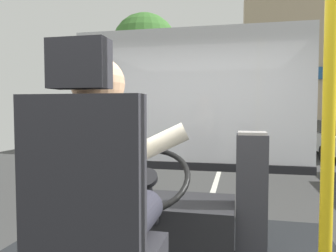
{
  "coord_description": "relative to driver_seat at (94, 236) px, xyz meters",
  "views": [
    {
      "loc": [
        0.51,
        -1.72,
        1.78
      ],
      "look_at": [
        -0.12,
        1.2,
        1.61
      ],
      "focal_mm": 34.64,
      "sensor_mm": 36.0,
      "label": 1
    }
  ],
  "objects": [
    {
      "name": "shop_building",
      "position": [
        5.62,
        19.18,
        3.11
      ],
      "size": [
        9.59,
        5.77,
        8.74
      ],
      "color": "tan",
      "rests_on": "ground"
    },
    {
      "name": "windshield_panel",
      "position": [
        0.06,
        2.14,
        0.45
      ],
      "size": [
        2.5,
        0.08,
        1.48
      ],
      "color": "silver"
    },
    {
      "name": "street_tree",
      "position": [
        -3.26,
        11.85,
        3.05
      ],
      "size": [
        2.69,
        2.69,
        5.69
      ],
      "color": "#4C3828",
      "rests_on": "ground"
    },
    {
      "name": "bus_driver",
      "position": [
        -0.0,
        0.11,
        0.21
      ],
      "size": [
        0.7,
        0.54,
        0.82
      ],
      "color": "#282833",
      "rests_on": "driver_seat"
    },
    {
      "name": "driver_seat",
      "position": [
        0.0,
        0.0,
        0.0
      ],
      "size": [
        0.48,
        0.48,
        1.37
      ],
      "color": "black",
      "rests_on": "bus_floor"
    },
    {
      "name": "handrail_pole",
      "position": [
        0.87,
        0.01,
        0.53
      ],
      "size": [
        0.04,
        0.04,
        2.25
      ],
      "color": "gold",
      "rests_on": "bus_floor"
    },
    {
      "name": "steering_console",
      "position": [
        -0.0,
        1.21,
        -0.37
      ],
      "size": [
        1.1,
        1.04,
        0.85
      ],
      "color": "black",
      "rests_on": "bus_floor"
    },
    {
      "name": "ground",
      "position": [
        0.06,
        9.32,
        -1.28
      ],
      "size": [
        18.0,
        44.0,
        0.06
      ],
      "color": "#3A3A3A"
    },
    {
      "name": "fare_box",
      "position": [
        0.67,
        1.23,
        -0.12
      ],
      "size": [
        0.22,
        0.2,
        0.94
      ],
      "color": "#333338",
      "rests_on": "bus_floor"
    }
  ]
}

